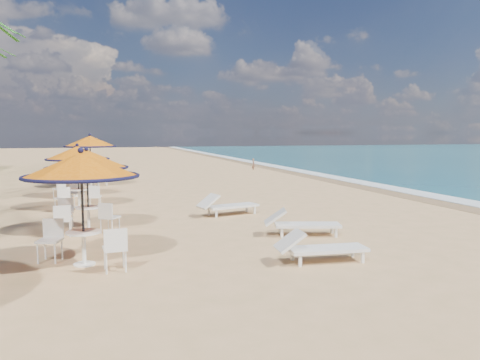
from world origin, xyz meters
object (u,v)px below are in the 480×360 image
at_px(station_1, 86,170).
at_px(station_3, 75,159).
at_px(station_4, 91,146).
at_px(lounger_near, 318,247).
at_px(lounger_mid, 300,223).
at_px(lounger_far, 226,205).
at_px(station_0, 81,176).
at_px(station_2, 78,161).

distance_m(station_1, station_3, 7.69).
bearing_deg(station_1, station_4, 90.00).
bearing_deg(lounger_near, lounger_mid, 79.84).
distance_m(station_3, lounger_mid, 11.60).
relative_size(station_3, lounger_mid, 1.04).
height_order(station_3, lounger_far, station_3).
xyz_separation_m(station_0, lounger_near, (4.69, -1.21, -1.51)).
distance_m(station_1, lounger_far, 4.72).
relative_size(station_0, station_3, 1.11).
distance_m(station_2, station_3, 3.31).
distance_m(station_0, lounger_near, 5.08).
xyz_separation_m(lounger_near, lounger_far, (-0.36, 5.98, 0.02)).
bearing_deg(station_3, station_2, -86.22).
height_order(station_0, lounger_far, station_0).
bearing_deg(lounger_near, station_0, 170.87).
xyz_separation_m(station_1, lounger_near, (4.69, -4.68, -1.37)).
xyz_separation_m(station_2, station_3, (-0.22, 3.30, -0.11)).
relative_size(station_2, lounger_near, 1.17).
height_order(lounger_near, lounger_far, lounger_far).
xyz_separation_m(station_0, station_2, (-0.37, 7.83, -0.14)).
bearing_deg(station_2, lounger_far, -33.11).
height_order(station_1, station_4, station_4).
distance_m(station_4, lounger_mid, 14.65).
xyz_separation_m(station_4, lounger_mid, (5.38, -13.52, -1.70)).
relative_size(station_0, station_1, 1.04).
bearing_deg(station_4, station_2, -93.06).
xyz_separation_m(station_1, station_2, (-0.37, 4.37, 0.01)).
distance_m(station_0, station_4, 14.79).
bearing_deg(station_4, lounger_far, -66.65).
relative_size(station_0, lounger_mid, 1.16).
distance_m(station_2, lounger_mid, 8.83).
distance_m(station_3, lounger_near, 13.49).
xyz_separation_m(station_0, station_1, (-0.00, 3.47, -0.14)).
distance_m(lounger_near, lounger_far, 5.99).
height_order(station_1, station_2, station_2).
distance_m(station_2, station_4, 6.98).
distance_m(station_3, station_4, 3.73).
bearing_deg(station_0, station_4, 90.00).
height_order(station_0, station_3, station_0).
relative_size(station_4, lounger_far, 1.24).
xyz_separation_m(station_4, lounger_far, (4.33, -10.02, -1.69)).
bearing_deg(station_1, lounger_mid, -22.23).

